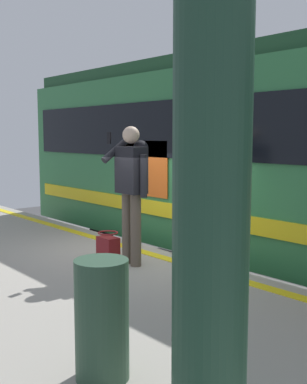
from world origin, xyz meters
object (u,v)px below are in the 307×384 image
at_px(train_carriage, 299,155).
at_px(trash_bin, 102,320).
at_px(station_column, 213,91).
at_px(passenger, 132,183).
at_px(handbag, 108,247).

relative_size(train_carriage, trash_bin, 13.73).
xyz_separation_m(station_column, trash_bin, (0.95, 0.06, -1.49)).
height_order(train_carriage, station_column, station_column).
relative_size(passenger, station_column, 0.47).
bearing_deg(trash_bin, handbag, -35.83).
xyz_separation_m(handbag, station_column, (-3.58, 1.85, 1.74)).
relative_size(passenger, trash_bin, 2.13).
bearing_deg(train_carriage, station_column, 117.70).
bearing_deg(train_carriage, handbag, 66.65).
xyz_separation_m(train_carriage, handbag, (1.18, 2.73, -1.22)).
height_order(train_carriage, passenger, train_carriage).
bearing_deg(station_column, handbag, -27.26).
distance_m(train_carriage, handbag, 3.21).
height_order(train_carriage, handbag, train_carriage).
height_order(passenger, station_column, station_column).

